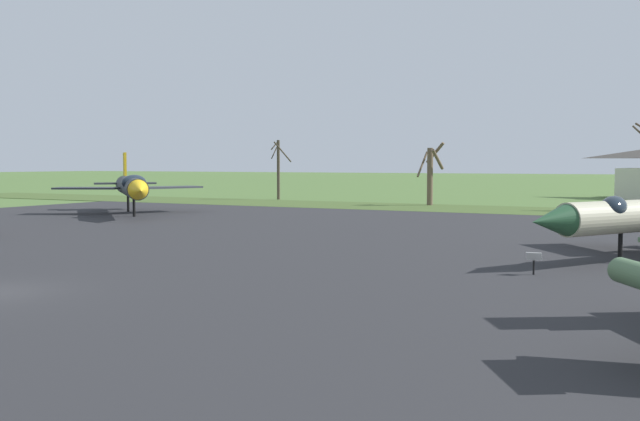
{
  "coord_description": "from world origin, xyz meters",
  "views": [
    {
      "loc": [
        21.19,
        -16.24,
        4.45
      ],
      "look_at": [
        0.86,
        22.49,
        1.58
      ],
      "focal_mm": 40.25,
      "sensor_mm": 36.0,
      "label": 1
    }
  ],
  "objects": [
    {
      "name": "asphalt_apron",
      "position": [
        0.0,
        17.27,
        0.03
      ],
      "size": [
        80.18,
        57.55,
        0.05
      ],
      "primitive_type": "cube",
      "color": "#28282B",
      "rests_on": "ground"
    },
    {
      "name": "grass_verge_strip",
      "position": [
        0.0,
        52.04,
        0.03
      ],
      "size": [
        140.18,
        12.0,
        0.06
      ],
      "primitive_type": "cube",
      "color": "#425827",
      "rests_on": "ground"
    },
    {
      "name": "info_placard_front_right",
      "position": [
        15.61,
        12.62,
        0.62
      ],
      "size": [
        0.62,
        0.33,
        0.96
      ],
      "color": "black",
      "rests_on": "ground"
    },
    {
      "name": "jet_fighter_rear_center",
      "position": [
        -21.82,
        30.74,
        2.49
      ],
      "size": [
        15.02,
        14.42,
        5.5
      ],
      "color": "#33383D",
      "rests_on": "ground"
    },
    {
      "name": "bare_tree_far_left",
      "position": [
        -24.51,
        59.82,
        4.01
      ],
      "size": [
        2.53,
        2.5,
        7.34
      ],
      "color": "#42382D",
      "rests_on": "ground"
    },
    {
      "name": "bare_tree_left_of_center",
      "position": [
        -3.62,
        56.25,
        3.55
      ],
      "size": [
        2.57,
        2.66,
        6.73
      ],
      "color": "brown",
      "rests_on": "ground"
    }
  ]
}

